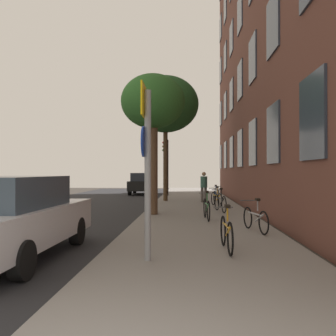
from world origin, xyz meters
The scene contains 16 objects.
ground_plane centered at (-2.40, 15.00, 0.00)m, with size 41.80×41.80×0.00m, color #332D28.
road_asphalt centered at (-4.50, 15.00, 0.01)m, with size 7.00×38.00×0.01m, color #232326.
sidewalk centered at (1.10, 15.00, 0.06)m, with size 4.20×38.00×0.12m, color gray.
sign_post centered at (-0.02, 4.11, 1.98)m, with size 0.16×0.60×3.20m.
traffic_light centered at (-0.71, 22.32, 2.70)m, with size 0.43×0.24×3.78m.
tree_near centered at (-0.58, 11.26, 4.30)m, with size 2.42×2.42×5.30m.
tree_far centered at (-0.48, 17.67, 5.45)m, with size 3.68×3.68×6.91m.
bicycle_0 centered at (1.52, 4.99, 0.49)m, with size 0.42×1.60×0.94m.
bicycle_1 centered at (2.54, 7.39, 0.47)m, with size 0.52×1.67×0.90m.
bicycle_2 centered at (1.37, 9.79, 0.50)m, with size 0.42×1.71×0.97m.
bicycle_3 centered at (2.04, 12.19, 0.50)m, with size 0.47×1.73×0.96m.
bicycle_4 centered at (2.08, 14.59, 0.48)m, with size 0.51×1.68×0.92m.
bicycle_5 centered at (2.27, 16.99, 0.47)m, with size 0.55×1.62×0.91m.
pedestrian_0 centered at (1.60, 16.76, 1.03)m, with size 0.50×0.50×1.59m.
car_0 centered at (-2.69, 4.50, 0.84)m, with size 1.89×4.49×1.62m.
car_1 centered at (-2.68, 25.02, 0.84)m, with size 1.76×3.97×1.62m.
Camera 1 is at (0.72, -2.45, 1.72)m, focal length 38.96 mm.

